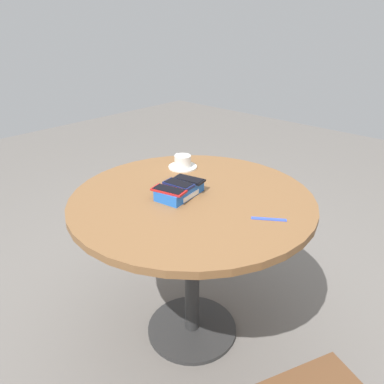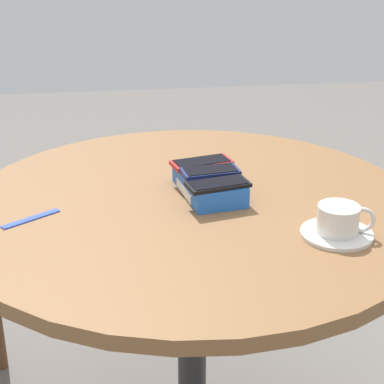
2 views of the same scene
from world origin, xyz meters
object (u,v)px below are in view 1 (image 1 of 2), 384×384
at_px(saucer, 183,167).
at_px(coffee_cup, 182,160).
at_px(phone_black, 189,179).
at_px(phone_red, 169,190).
at_px(lanyard_strap, 269,219).
at_px(round_table, 192,221).
at_px(phone_navy, 179,184).
at_px(phone_box, 180,191).

xyz_separation_m(saucer, coffee_cup, (0.00, 0.00, 0.03)).
xyz_separation_m(phone_black, coffee_cup, (0.17, 0.21, -0.01)).
height_order(phone_red, phone_black, same).
bearing_deg(lanyard_strap, coffee_cup, 75.01).
distance_m(coffee_cup, lanyard_strap, 0.63).
xyz_separation_m(phone_red, phone_black, (0.13, 0.01, -0.00)).
height_order(phone_black, saucer, phone_black).
height_order(round_table, saucer, saucer).
xyz_separation_m(phone_red, phone_navy, (0.07, 0.01, 0.00)).
height_order(round_table, coffee_cup, coffee_cup).
distance_m(phone_navy, phone_black, 0.07).
bearing_deg(round_table, phone_black, 54.34).
bearing_deg(phone_black, lanyard_strap, -88.15).
xyz_separation_m(phone_red, coffee_cup, (0.31, 0.22, -0.01)).
relative_size(phone_box, lanyard_strap, 1.68).
bearing_deg(round_table, phone_box, 125.44).
distance_m(round_table, phone_box, 0.15).
xyz_separation_m(phone_black, saucer, (0.17, 0.21, -0.05)).
height_order(phone_box, coffee_cup, coffee_cup).
xyz_separation_m(phone_box, coffee_cup, (0.24, 0.22, 0.01)).
distance_m(phone_red, phone_navy, 0.07).
bearing_deg(phone_navy, saucer, 40.96).
height_order(phone_red, lanyard_strap, phone_red).
relative_size(phone_navy, lanyard_strap, 1.04).
distance_m(phone_black, lanyard_strap, 0.40).
bearing_deg(phone_navy, phone_red, -172.02).
height_order(phone_box, phone_navy, phone_navy).
distance_m(phone_red, phone_black, 0.14).
bearing_deg(phone_navy, phone_black, 4.09).
distance_m(round_table, phone_red, 0.20).
xyz_separation_m(phone_box, phone_red, (-0.07, -0.01, 0.03)).
bearing_deg(coffee_cup, phone_navy, -138.75).
height_order(phone_black, lanyard_strap, phone_black).
relative_size(round_table, phone_red, 6.83).
distance_m(phone_black, coffee_cup, 0.27).
xyz_separation_m(phone_black, lanyard_strap, (0.01, -0.39, -0.05)).
xyz_separation_m(round_table, saucer, (0.21, 0.26, 0.12)).
height_order(phone_box, phone_black, phone_black).
bearing_deg(phone_navy, round_table, -54.60).
bearing_deg(coffee_cup, round_table, -129.11).
relative_size(phone_box, phone_navy, 1.62).
bearing_deg(phone_black, coffee_cup, 50.10).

